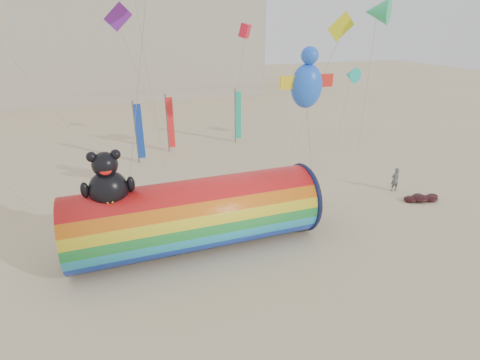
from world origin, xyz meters
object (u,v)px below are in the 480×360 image
object	(u,v)px
windsock_assembly	(195,213)
fabric_bundle	(422,198)
kite_handler	(395,179)
hotel_building	(51,26)

from	to	relation	value
windsock_assembly	fabric_bundle	bearing A→B (deg)	0.82
kite_handler	fabric_bundle	world-z (taller)	kite_handler
hotel_building	fabric_bundle	distance (m)	53.49
hotel_building	kite_handler	size ratio (longest dim) A/B	35.70
hotel_building	fabric_bundle	size ratio (longest dim) A/B	23.06
hotel_building	fabric_bundle	bearing A→B (deg)	-62.17
windsock_assembly	kite_handler	distance (m)	14.74
fabric_bundle	kite_handler	bearing A→B (deg)	109.68
hotel_building	windsock_assembly	size ratio (longest dim) A/B	4.81
kite_handler	fabric_bundle	size ratio (longest dim) A/B	0.65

